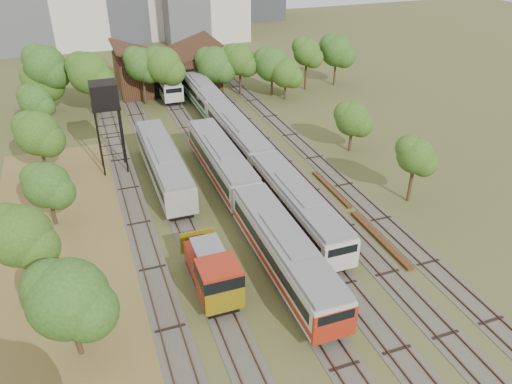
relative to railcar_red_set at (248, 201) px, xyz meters
name	(u,v)px	position (x,y,z in m)	size (l,w,h in m)	color
ground	(341,317)	(2.00, -14.72, -2.12)	(240.00, 240.00, 0.00)	#475123
dry_grass_patch	(79,305)	(-16.00, -6.72, -2.10)	(14.00, 60.00, 0.04)	brown
tracks	(230,171)	(1.33, 10.28, -2.08)	(24.60, 80.00, 0.19)	#4C473D
railcar_red_set	(248,201)	(0.00, 0.00, 0.00)	(3.24, 34.58, 4.01)	black
railcar_green_set	(238,136)	(4.00, 15.17, -0.08)	(3.12, 52.08, 3.86)	black
railcar_rear	(164,80)	(0.00, 41.22, -0.23)	(2.89, 16.08, 3.58)	black
shunter_locomotive	(213,274)	(-6.00, -8.99, -0.20)	(3.01, 8.10, 3.94)	black
old_grey_coach	(164,164)	(-6.00, 10.47, 0.01)	(3.16, 18.00, 3.91)	black
water_tower	(104,97)	(-10.78, 15.42, 6.45)	(2.94, 2.94, 10.18)	black
rail_pile_near	(380,239)	(10.00, -7.24, -1.96)	(0.62, 9.35, 0.31)	#5A3319
rail_pile_far	(331,189)	(10.20, 2.54, -1.99)	(0.50, 8.06, 0.26)	#5A3319
maintenance_shed	(167,70)	(1.00, 43.26, 0.79)	(16.45, 11.55, 7.58)	#331912
tree_band_left	(41,162)	(-17.72, 9.04, 2.96)	(7.83, 73.76, 8.87)	#382616
tree_band_far	(193,63)	(3.53, 35.19, 3.74)	(50.18, 9.46, 9.73)	#382616
tree_band_right	(330,102)	(16.87, 16.29, 2.25)	(4.48, 37.22, 6.96)	#382616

